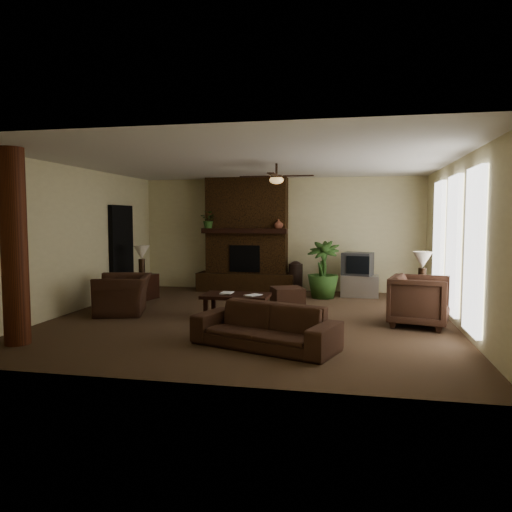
% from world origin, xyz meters
% --- Properties ---
extents(room_shell, '(7.00, 7.00, 7.00)m').
position_xyz_m(room_shell, '(0.00, 0.00, 1.40)').
color(room_shell, brown).
rests_on(room_shell, ground).
extents(fireplace, '(2.40, 0.70, 2.80)m').
position_xyz_m(fireplace, '(-0.80, 3.22, 1.16)').
color(fireplace, '#422711').
rests_on(fireplace, ground).
extents(windows, '(0.08, 3.65, 2.35)m').
position_xyz_m(windows, '(3.45, 0.20, 1.35)').
color(windows, white).
rests_on(windows, ground).
extents(log_column, '(0.36, 0.36, 2.80)m').
position_xyz_m(log_column, '(-2.95, -2.40, 1.40)').
color(log_column, '#592816').
rests_on(log_column, ground).
extents(doorway, '(0.10, 1.00, 2.10)m').
position_xyz_m(doorway, '(-3.44, 1.80, 1.05)').
color(doorway, black).
rests_on(doorway, ground).
extents(ceiling_fan, '(1.35, 1.35, 0.37)m').
position_xyz_m(ceiling_fan, '(0.40, 0.30, 2.53)').
color(ceiling_fan, black).
rests_on(ceiling_fan, ceiling).
extents(sofa, '(2.13, 1.25, 0.80)m').
position_xyz_m(sofa, '(0.58, -1.88, 0.40)').
color(sofa, '#3D251A').
rests_on(sofa, ground).
extents(armchair_left, '(1.03, 1.28, 0.97)m').
position_xyz_m(armchair_left, '(-2.49, -0.02, 0.49)').
color(armchair_left, '#3D251A').
rests_on(armchair_left, ground).
extents(armchair_right, '(1.05, 1.09, 0.94)m').
position_xyz_m(armchair_right, '(2.89, -0.08, 0.47)').
color(armchair_right, '#3D251A').
rests_on(armchair_right, ground).
extents(coffee_table, '(1.20, 0.70, 0.43)m').
position_xyz_m(coffee_table, '(-0.29, -0.01, 0.37)').
color(coffee_table, black).
rests_on(coffee_table, ground).
extents(ottoman, '(0.79, 0.79, 0.40)m').
position_xyz_m(ottoman, '(0.49, 1.22, 0.20)').
color(ottoman, '#3D251A').
rests_on(ottoman, ground).
extents(tv_stand, '(0.86, 0.53, 0.50)m').
position_xyz_m(tv_stand, '(1.96, 2.84, 0.25)').
color(tv_stand, '#B9B9BC').
rests_on(tv_stand, ground).
extents(tv, '(0.76, 0.67, 0.52)m').
position_xyz_m(tv, '(1.90, 2.81, 0.76)').
color(tv, '#37373A').
rests_on(tv, tv_stand).
extents(floor_vase, '(0.34, 0.34, 0.77)m').
position_xyz_m(floor_vase, '(0.44, 3.15, 0.43)').
color(floor_vase, black).
rests_on(floor_vase, ground).
extents(floor_plant, '(0.91, 1.39, 0.72)m').
position_xyz_m(floor_plant, '(1.13, 2.47, 0.36)').
color(floor_plant, '#2F5220').
rests_on(floor_plant, ground).
extents(side_table_left, '(0.60, 0.60, 0.55)m').
position_xyz_m(side_table_left, '(-2.82, 1.58, 0.28)').
color(side_table_left, black).
rests_on(side_table_left, ground).
extents(lamp_left, '(0.43, 0.43, 0.65)m').
position_xyz_m(lamp_left, '(-2.83, 1.55, 1.00)').
color(lamp_left, black).
rests_on(lamp_left, side_table_left).
extents(side_table_right, '(0.58, 0.58, 0.55)m').
position_xyz_m(side_table_right, '(3.05, 0.80, 0.28)').
color(side_table_right, black).
rests_on(side_table_right, ground).
extents(lamp_right, '(0.41, 0.41, 0.65)m').
position_xyz_m(lamp_right, '(3.04, 0.75, 1.00)').
color(lamp_right, black).
rests_on(lamp_right, side_table_right).
extents(mantel_plant, '(0.48, 0.51, 0.33)m').
position_xyz_m(mantel_plant, '(-1.68, 2.91, 1.72)').
color(mantel_plant, '#2F5220').
rests_on(mantel_plant, fireplace).
extents(mantel_vase, '(0.24, 0.25, 0.22)m').
position_xyz_m(mantel_vase, '(0.04, 2.95, 1.67)').
color(mantel_vase, brown).
rests_on(mantel_vase, fireplace).
extents(book_a, '(0.22, 0.03, 0.29)m').
position_xyz_m(book_a, '(-0.57, 0.01, 0.57)').
color(book_a, '#999999').
rests_on(book_a, coffee_table).
extents(book_b, '(0.19, 0.13, 0.29)m').
position_xyz_m(book_b, '(-0.03, -0.08, 0.58)').
color(book_b, '#999999').
rests_on(book_b, coffee_table).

